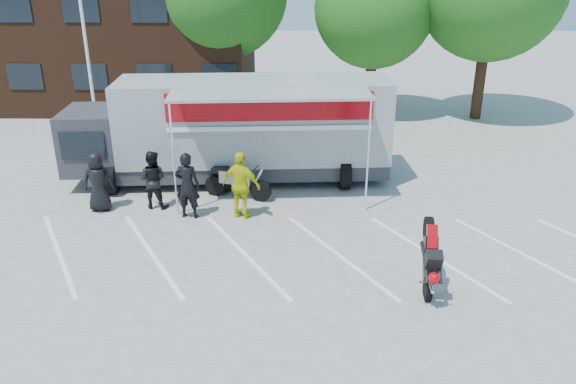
{
  "coord_description": "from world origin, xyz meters",
  "views": [
    {
      "loc": [
        1.54,
        -11.66,
        6.98
      ],
      "look_at": [
        1.31,
        2.02,
        1.3
      ],
      "focal_mm": 35.0,
      "sensor_mm": 36.0,
      "label": 1
    }
  ],
  "objects_px": {
    "stunt_bike_rider": "(423,284)",
    "spectator_leather_b": "(187,185)",
    "spectator_leather_c": "(153,180)",
    "flagpole": "(89,15)",
    "tree_mid": "(374,8)",
    "parked_motorcycle": "(238,198)",
    "transporter_truck": "(241,179)",
    "spectator_hivis": "(241,185)",
    "spectator_leather_a": "(98,182)"
  },
  "relations": [
    {
      "from": "spectator_leather_a",
      "to": "spectator_hivis",
      "type": "relative_size",
      "value": 0.91
    },
    {
      "from": "transporter_truck",
      "to": "parked_motorcycle",
      "type": "relative_size",
      "value": 4.79
    },
    {
      "from": "transporter_truck",
      "to": "spectator_leather_c",
      "type": "xyz_separation_m",
      "value": [
        -2.39,
        -2.38,
        0.89
      ]
    },
    {
      "from": "tree_mid",
      "to": "parked_motorcycle",
      "type": "distance_m",
      "value": 12.66
    },
    {
      "from": "tree_mid",
      "to": "parked_motorcycle",
      "type": "relative_size",
      "value": 3.42
    },
    {
      "from": "flagpole",
      "to": "tree_mid",
      "type": "relative_size",
      "value": 1.04
    },
    {
      "from": "spectator_leather_c",
      "to": "transporter_truck",
      "type": "bearing_deg",
      "value": -127.59
    },
    {
      "from": "spectator_leather_c",
      "to": "flagpole",
      "type": "bearing_deg",
      "value": -52.76
    },
    {
      "from": "flagpole",
      "to": "spectator_hivis",
      "type": "height_order",
      "value": "flagpole"
    },
    {
      "from": "tree_mid",
      "to": "parked_motorcycle",
      "type": "xyz_separation_m",
      "value": [
        -5.32,
        -10.37,
        -4.94
      ]
    },
    {
      "from": "flagpole",
      "to": "transporter_truck",
      "type": "height_order",
      "value": "flagpole"
    },
    {
      "from": "parked_motorcycle",
      "to": "spectator_hivis",
      "type": "relative_size",
      "value": 1.12
    },
    {
      "from": "transporter_truck",
      "to": "spectator_leather_b",
      "type": "bearing_deg",
      "value": -115.64
    },
    {
      "from": "flagpole",
      "to": "spectator_leather_b",
      "type": "distance_m",
      "value": 9.18
    },
    {
      "from": "parked_motorcycle",
      "to": "stunt_bike_rider",
      "type": "height_order",
      "value": "stunt_bike_rider"
    },
    {
      "from": "flagpole",
      "to": "tree_mid",
      "type": "bearing_deg",
      "value": 23.97
    },
    {
      "from": "spectator_leather_c",
      "to": "spectator_hivis",
      "type": "relative_size",
      "value": 0.89
    },
    {
      "from": "flagpole",
      "to": "spectator_leather_c",
      "type": "xyz_separation_m",
      "value": [
        3.47,
        -6.09,
        -4.16
      ]
    },
    {
      "from": "tree_mid",
      "to": "spectator_hivis",
      "type": "bearing_deg",
      "value": -113.16
    },
    {
      "from": "parked_motorcycle",
      "to": "spectator_leather_c",
      "type": "height_order",
      "value": "spectator_leather_c"
    },
    {
      "from": "stunt_bike_rider",
      "to": "spectator_leather_b",
      "type": "distance_m",
      "value": 7.14
    },
    {
      "from": "tree_mid",
      "to": "spectator_leather_c",
      "type": "relative_size",
      "value": 4.3
    },
    {
      "from": "tree_mid",
      "to": "spectator_leather_c",
      "type": "bearing_deg",
      "value": -125.03
    },
    {
      "from": "stunt_bike_rider",
      "to": "tree_mid",
      "type": "bearing_deg",
      "value": 92.42
    },
    {
      "from": "parked_motorcycle",
      "to": "spectator_hivis",
      "type": "xyz_separation_m",
      "value": [
        0.27,
        -1.44,
        1.01
      ]
    },
    {
      "from": "transporter_truck",
      "to": "spectator_leather_c",
      "type": "distance_m",
      "value": 3.49
    },
    {
      "from": "flagpole",
      "to": "parked_motorcycle",
      "type": "xyz_separation_m",
      "value": [
        5.93,
        -5.37,
        -5.05
      ]
    },
    {
      "from": "spectator_leather_b",
      "to": "spectator_hivis",
      "type": "height_order",
      "value": "spectator_hivis"
    },
    {
      "from": "spectator_leather_a",
      "to": "spectator_leather_c",
      "type": "bearing_deg",
      "value": -174.07
    },
    {
      "from": "spectator_leather_c",
      "to": "spectator_hivis",
      "type": "distance_m",
      "value": 2.82
    },
    {
      "from": "spectator_hivis",
      "to": "parked_motorcycle",
      "type": "bearing_deg",
      "value": -58.15
    },
    {
      "from": "flagpole",
      "to": "spectator_leather_b",
      "type": "bearing_deg",
      "value": -55.63
    },
    {
      "from": "stunt_bike_rider",
      "to": "spectator_leather_b",
      "type": "relative_size",
      "value": 0.95
    },
    {
      "from": "transporter_truck",
      "to": "spectator_leather_a",
      "type": "xyz_separation_m",
      "value": [
        -3.95,
        -2.62,
        0.91
      ]
    },
    {
      "from": "spectator_leather_c",
      "to": "spectator_hivis",
      "type": "xyz_separation_m",
      "value": [
        2.73,
        -0.71,
        0.11
      ]
    },
    {
      "from": "tree_mid",
      "to": "spectator_hivis",
      "type": "xyz_separation_m",
      "value": [
        -5.05,
        -11.8,
        -3.94
      ]
    },
    {
      "from": "tree_mid",
      "to": "spectator_hivis",
      "type": "distance_m",
      "value": 13.43
    },
    {
      "from": "flagpole",
      "to": "spectator_leather_a",
      "type": "distance_m",
      "value": 7.8
    },
    {
      "from": "tree_mid",
      "to": "spectator_hivis",
      "type": "height_order",
      "value": "tree_mid"
    },
    {
      "from": "spectator_leather_b",
      "to": "spectator_leather_c",
      "type": "relative_size",
      "value": 1.11
    },
    {
      "from": "transporter_truck",
      "to": "spectator_hivis",
      "type": "relative_size",
      "value": 5.34
    },
    {
      "from": "stunt_bike_rider",
      "to": "parked_motorcycle",
      "type": "bearing_deg",
      "value": 138.19
    },
    {
      "from": "flagpole",
      "to": "parked_motorcycle",
      "type": "bearing_deg",
      "value": -42.18
    },
    {
      "from": "stunt_bike_rider",
      "to": "spectator_leather_c",
      "type": "height_order",
      "value": "spectator_leather_c"
    },
    {
      "from": "flagpole",
      "to": "transporter_truck",
      "type": "xyz_separation_m",
      "value": [
        5.86,
        -3.72,
        -5.05
      ]
    },
    {
      "from": "tree_mid",
      "to": "transporter_truck",
      "type": "distance_m",
      "value": 11.38
    },
    {
      "from": "spectator_leather_c",
      "to": "stunt_bike_rider",
      "type": "bearing_deg",
      "value": 157.13
    },
    {
      "from": "spectator_leather_c",
      "to": "spectator_leather_b",
      "type": "bearing_deg",
      "value": 157.02
    },
    {
      "from": "flagpole",
      "to": "spectator_leather_c",
      "type": "relative_size",
      "value": 4.48
    },
    {
      "from": "flagpole",
      "to": "spectator_leather_a",
      "type": "height_order",
      "value": "flagpole"
    }
  ]
}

